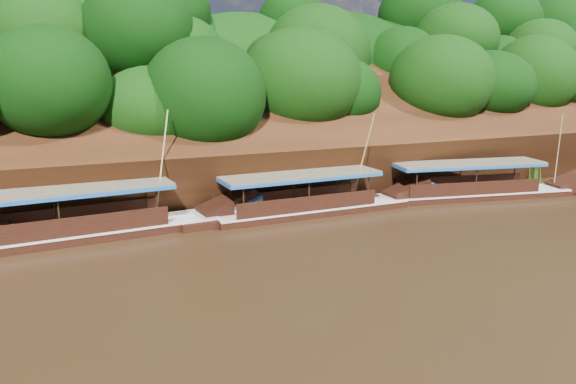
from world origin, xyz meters
The scene contains 6 objects.
ground centered at (0.00, 0.00, 0.00)m, with size 160.00×160.00×0.00m, color black.
riverbank centered at (-0.01, 22.73, 1.89)m, with size 120.00×30.06×19.40m.
boat_0 centered at (12.24, 6.54, 0.55)m, with size 15.17×4.67×6.01m.
boat_1 centered at (0.34, 7.38, 0.56)m, with size 14.41×2.75×6.39m.
boat_2 centered at (-12.63, 7.63, 0.61)m, with size 17.31×3.70×6.83m.
reeds centered at (-3.16, 9.50, 0.88)m, with size 47.82×2.33×1.94m.
Camera 1 is at (-14.57, -21.65, 8.65)m, focal length 35.00 mm.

